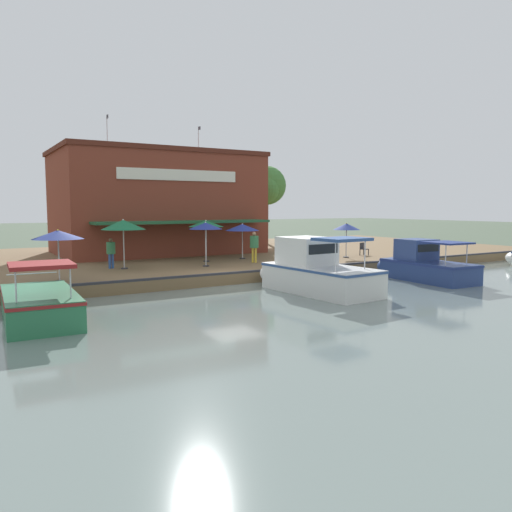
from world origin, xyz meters
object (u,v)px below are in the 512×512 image
at_px(patio_umbrella_far_corner, 242,227).
at_px(cafe_chair_facing_river, 319,248).
at_px(person_at_quay_edge, 254,243).
at_px(tree_downstream_bank, 117,190).
at_px(patio_umbrella_mid_patio_left, 123,225).
at_px(patio_umbrella_near_quay_edge, 347,227).
at_px(motorboat_far_downstream, 38,302).
at_px(patio_umbrella_by_entrance, 206,224).
at_px(waterfront_restaurant, 156,203).
at_px(tree_upstream_bank, 266,187).
at_px(motorboat_mid_row, 420,266).
at_px(patio_umbrella_mid_patio_right, 206,226).
at_px(cafe_chair_mid_patio, 312,254).
at_px(person_near_entrance, 111,250).
at_px(motorboat_fourth_along, 311,271).
at_px(cafe_chair_under_first_umbrella, 363,248).
at_px(patio_umbrella_back_row, 58,235).

xyz_separation_m(patio_umbrella_far_corner, cafe_chair_facing_river, (0.59, 5.55, -1.49)).
xyz_separation_m(person_at_quay_edge, tree_downstream_bank, (-13.24, -4.25, 3.36)).
distance_m(patio_umbrella_mid_patio_left, patio_umbrella_near_quay_edge, 14.00).
height_order(patio_umbrella_far_corner, tree_downstream_bank, tree_downstream_bank).
bearing_deg(motorboat_far_downstream, patio_umbrella_by_entrance, 130.16).
distance_m(motorboat_far_downstream, tree_downstream_bank, 22.18).
distance_m(patio_umbrella_by_entrance, tree_downstream_bank, 11.73).
bearing_deg(person_at_quay_edge, waterfront_restaurant, -165.08).
distance_m(cafe_chair_facing_river, person_at_quay_edge, 6.24).
bearing_deg(tree_upstream_bank, motorboat_mid_row, -7.89).
bearing_deg(patio_umbrella_mid_patio_right, cafe_chair_mid_patio, 77.09).
bearing_deg(person_near_entrance, cafe_chair_facing_river, 90.54).
height_order(patio_umbrella_near_quay_edge, cafe_chair_facing_river, patio_umbrella_near_quay_edge).
height_order(patio_umbrella_far_corner, motorboat_fourth_along, patio_umbrella_far_corner).
xyz_separation_m(cafe_chair_under_first_umbrella, motorboat_far_downstream, (6.85, -21.07, -0.44)).
relative_size(waterfront_restaurant, patio_umbrella_by_entrance, 5.50).
bearing_deg(patio_umbrella_far_corner, motorboat_fourth_along, -10.36).
relative_size(patio_umbrella_by_entrance, cafe_chair_mid_patio, 2.91).
distance_m(cafe_chair_under_first_umbrella, cafe_chair_facing_river, 2.99).
xyz_separation_m(patio_umbrella_near_quay_edge, person_at_quay_edge, (-0.51, -6.55, -0.84)).
distance_m(patio_umbrella_mid_patio_left, tree_downstream_bank, 12.89).
relative_size(cafe_chair_mid_patio, motorboat_far_downstream, 0.15).
distance_m(cafe_chair_mid_patio, tree_upstream_bank, 15.52).
relative_size(patio_umbrella_mid_patio_left, motorboat_mid_row, 0.45).
xyz_separation_m(person_at_quay_edge, motorboat_fourth_along, (7.08, -1.26, -0.79)).
xyz_separation_m(waterfront_restaurant, patio_umbrella_mid_patio_left, (8.52, -4.86, -1.23)).
distance_m(cafe_chair_facing_river, motorboat_far_downstream, 20.38).
distance_m(patio_umbrella_mid_patio_right, patio_umbrella_far_corner, 4.42).
distance_m(patio_umbrella_mid_patio_right, tree_upstream_bank, 17.23).
bearing_deg(person_near_entrance, tree_downstream_bank, 162.78).
relative_size(patio_umbrella_mid_patio_left, tree_downstream_bank, 0.38).
relative_size(patio_umbrella_mid_patio_right, tree_upstream_bank, 0.36).
bearing_deg(patio_umbrella_mid_patio_left, cafe_chair_facing_river, 92.90).
distance_m(patio_umbrella_mid_patio_left, cafe_chair_under_first_umbrella, 16.03).
relative_size(person_near_entrance, motorboat_far_downstream, 0.28).
xyz_separation_m(person_near_entrance, motorboat_mid_row, (8.64, 13.65, -0.80)).
relative_size(patio_umbrella_mid_patio_left, cafe_chair_facing_river, 3.07).
xyz_separation_m(waterfront_restaurant, patio_umbrella_by_entrance, (7.52, 0.34, -1.29)).
bearing_deg(tree_upstream_bank, waterfront_restaurant, -76.28).
height_order(cafe_chair_mid_patio, motorboat_fourth_along, motorboat_fourth_along).
xyz_separation_m(patio_umbrella_back_row, patio_umbrella_near_quay_edge, (-1.64, 17.64, -0.07)).
bearing_deg(cafe_chair_mid_patio, patio_umbrella_back_row, -88.10).
xyz_separation_m(patio_umbrella_far_corner, cafe_chair_mid_patio, (3.88, 2.52, -1.49)).
bearing_deg(patio_umbrella_near_quay_edge, cafe_chair_under_first_umbrella, 104.76).
bearing_deg(motorboat_far_downstream, patio_umbrella_mid_patio_left, 146.28).
height_order(patio_umbrella_near_quay_edge, tree_upstream_bank, tree_upstream_bank).
bearing_deg(tree_downstream_bank, waterfront_restaurant, 24.59).
distance_m(waterfront_restaurant, cafe_chair_facing_river, 11.97).
height_order(patio_umbrella_far_corner, motorboat_mid_row, patio_umbrella_far_corner).
bearing_deg(tree_upstream_bank, patio_umbrella_far_corner, -38.81).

